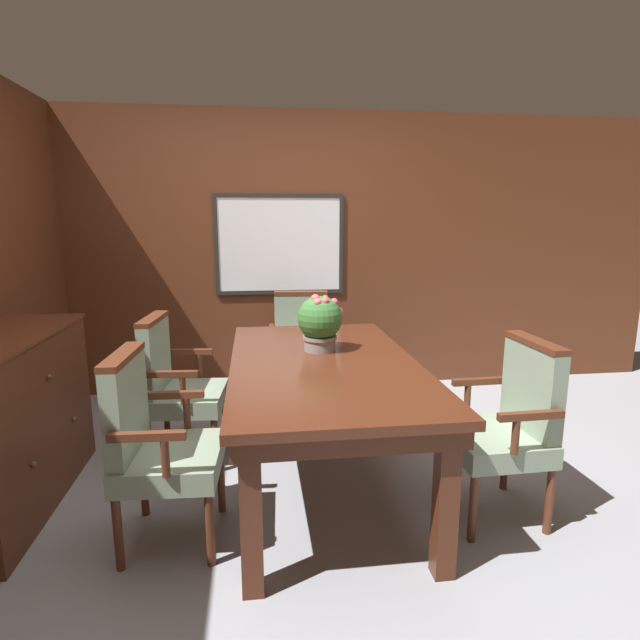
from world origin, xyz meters
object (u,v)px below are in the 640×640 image
Objects in this scene: dining_table at (323,376)px; potted_plant at (320,322)px; chair_right_near at (508,421)px; sideboard_cabinet at (3,424)px; chair_left_far at (175,382)px; chair_left_near at (155,440)px; chair_head_far at (301,344)px.

dining_table is 0.34m from potted_plant.
sideboard_cabinet reaches higher than chair_right_near.
chair_right_near is 1.99m from chair_left_far.
sideboard_cabinet is (-1.72, -0.22, -0.46)m from potted_plant.
chair_left_near is 1.76m from chair_right_near.
sideboard_cabinet reaches higher than dining_table.
chair_head_far is at bearing -23.21° from chair_left_near.
chair_right_near is 2.65m from sideboard_cabinet.
potted_plant is (0.87, 0.63, 0.42)m from chair_left_near.
chair_head_far is at bearing -154.20° from chair_right_near.
chair_right_near is at bearing -87.06° from chair_left_near.
sideboard_cabinet is (-0.85, 0.40, -0.04)m from chair_left_near.
potted_plant is (0.90, -0.24, 0.42)m from chair_left_far.
sideboard_cabinet is at bearing -137.17° from chair_head_far.
sideboard_cabinet is (-2.62, 0.40, -0.04)m from chair_right_near.
chair_left_near is 1.00× the size of chair_left_far.
chair_left_far is (-0.89, 0.45, -0.15)m from dining_table.
chair_right_near is (0.90, -1.75, 0.00)m from chair_head_far.
chair_left_far is 0.74× the size of sideboard_cabinet.
chair_left_far is 1.02m from potted_plant.
chair_left_near is at bearing -25.25° from sideboard_cabinet.
chair_left_far reaches higher than dining_table.
chair_left_near is 1.15m from potted_plant.
sideboard_cabinet is at bearing -179.62° from dining_table.
potted_plant is (0.01, -1.12, 0.42)m from chair_head_far.
dining_table is 1.48× the size of sideboard_cabinet.
dining_table is at bearing -85.41° from chair_head_far.
sideboard_cabinet is (-0.82, -0.46, -0.04)m from chair_left_far.
chair_left_near is 2.71× the size of potted_plant.
dining_table is at bearing 0.38° from sideboard_cabinet.
chair_left_near is at bearing -154.29° from dining_table.
chair_head_far is (0.86, 1.75, 0.00)m from chair_left_near.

